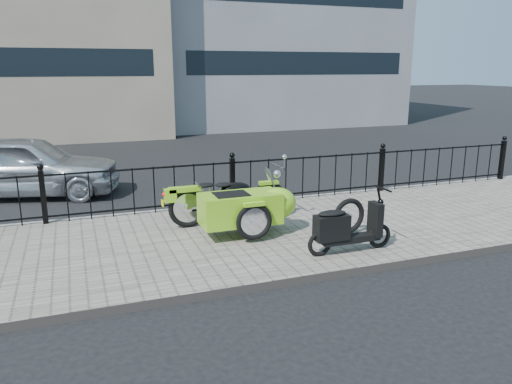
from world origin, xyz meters
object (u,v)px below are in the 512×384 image
object	(u,v)px
scooter	(345,229)
spare_tire	(349,216)
sedan_car	(26,166)
motorcycle_sidecar	(248,205)

from	to	relation	value
scooter	spare_tire	bearing A→B (deg)	55.67
sedan_car	spare_tire	bearing A→B (deg)	-119.61
motorcycle_sidecar	scooter	xyz separation A→B (m)	(1.04, -1.41, -0.10)
motorcycle_sidecar	sedan_car	distance (m)	5.79
sedan_car	scooter	bearing A→B (deg)	-126.35
scooter	spare_tire	size ratio (longest dim) A/B	2.31
motorcycle_sidecar	spare_tire	distance (m)	1.70
scooter	spare_tire	world-z (taller)	scooter
motorcycle_sidecar	scooter	world-z (taller)	motorcycle_sidecar
scooter	sedan_car	world-z (taller)	sedan_car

